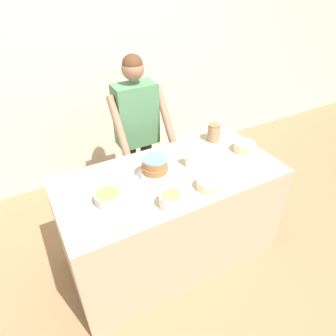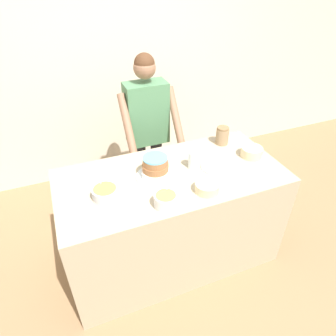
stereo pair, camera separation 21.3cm
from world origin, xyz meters
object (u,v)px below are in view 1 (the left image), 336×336
object	(u,v)px
frosting_bowl_white	(244,146)
frosting_bowl_olive	(108,197)
stoneware_jar	(214,133)
cake	(155,169)
ceramic_plate	(213,163)
frosting_bowl_pink	(208,184)
drinking_glass	(190,158)
person_baker	(137,125)
frosting_bowl_yellow	(171,200)

from	to	relation	value
frosting_bowl_white	frosting_bowl_olive	size ratio (longest dim) A/B	0.97
stoneware_jar	cake	bearing A→B (deg)	-160.89
cake	ceramic_plate	world-z (taller)	cake
frosting_bowl_pink	drinking_glass	xyz separation A→B (m)	(0.04, 0.29, 0.03)
cake	frosting_bowl_pink	size ratio (longest dim) A/B	1.72
drinking_glass	ceramic_plate	world-z (taller)	drinking_glass
person_baker	frosting_bowl_white	world-z (taller)	person_baker
frosting_bowl_yellow	frosting_bowl_pink	size ratio (longest dim) A/B	0.94
frosting_bowl_olive	drinking_glass	bearing A→B (deg)	7.81
drinking_glass	stoneware_jar	world-z (taller)	stoneware_jar
frosting_bowl_white	drinking_glass	size ratio (longest dim) A/B	1.25
frosting_bowl_pink	frosting_bowl_olive	bearing A→B (deg)	163.52
person_baker	frosting_bowl_yellow	size ratio (longest dim) A/B	10.09
frosting_bowl_white	frosting_bowl_yellow	distance (m)	0.92
frosting_bowl_white	frosting_bowl_yellow	size ratio (longest dim) A/B	1.09
cake	frosting_bowl_pink	bearing A→B (deg)	-46.63
cake	drinking_glass	xyz separation A→B (m)	(0.31, 0.00, -0.01)
frosting_bowl_pink	stoneware_jar	bearing A→B (deg)	51.29
person_baker	cake	distance (m)	0.76
cake	ceramic_plate	xyz separation A→B (m)	(0.48, -0.06, -0.07)
person_baker	frosting_bowl_white	xyz separation A→B (m)	(0.64, -0.76, -0.02)
stoneware_jar	ceramic_plate	bearing A→B (deg)	-125.25
frosting_bowl_white	frosting_bowl_pink	distance (m)	0.61
frosting_bowl_yellow	stoneware_jar	distance (m)	0.93
person_baker	drinking_glass	bearing A→B (deg)	-80.35
frosting_bowl_olive	stoneware_jar	size ratio (longest dim) A/B	1.15
frosting_bowl_olive	stoneware_jar	bearing A→B (deg)	17.04
frosting_bowl_yellow	drinking_glass	distance (m)	0.48
frosting_bowl_olive	frosting_bowl_pink	size ratio (longest dim) A/B	1.06
frosting_bowl_white	stoneware_jar	size ratio (longest dim) A/B	1.11
person_baker	drinking_glass	world-z (taller)	person_baker
frosting_bowl_white	frosting_bowl_olive	distance (m)	1.21
person_baker	frosting_bowl_white	size ratio (longest dim) A/B	9.22
frosting_bowl_olive	drinking_glass	world-z (taller)	frosting_bowl_olive
frosting_bowl_white	frosting_bowl_pink	xyz separation A→B (m)	(-0.55, -0.26, -0.01)
frosting_bowl_pink	drinking_glass	bearing A→B (deg)	83.15
person_baker	frosting_bowl_yellow	xyz separation A→B (m)	(-0.23, -1.06, -0.01)
drinking_glass	stoneware_jar	distance (m)	0.46
cake	stoneware_jar	world-z (taller)	cake
frosting_bowl_olive	cake	bearing A→B (deg)	13.23
frosting_bowl_pink	stoneware_jar	distance (m)	0.68
cake	frosting_bowl_yellow	size ratio (longest dim) A/B	1.83
frosting_bowl_yellow	stoneware_jar	size ratio (longest dim) A/B	1.01
frosting_bowl_pink	ceramic_plate	bearing A→B (deg)	47.16
frosting_bowl_white	frosting_bowl_yellow	xyz separation A→B (m)	(-0.87, -0.30, 0.01)
drinking_glass	stoneware_jar	xyz separation A→B (m)	(0.39, 0.24, 0.01)
person_baker	stoneware_jar	world-z (taller)	person_baker
person_baker	frosting_bowl_white	bearing A→B (deg)	-50.05
frosting_bowl_white	ceramic_plate	bearing A→B (deg)	-173.86
cake	stoneware_jar	xyz separation A→B (m)	(0.70, 0.24, 0.00)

